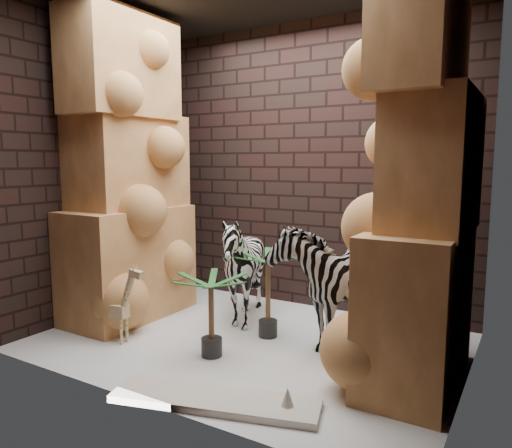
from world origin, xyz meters
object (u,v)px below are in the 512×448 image
Objects in this scene: palm_back at (211,315)px; giraffe_toy at (115,302)px; zebra_right at (334,270)px; palm_front at (268,294)px; zebra_left at (243,275)px; surfboard at (215,400)px.

giraffe_toy is at bearing -168.97° from palm_back.
zebra_right is 1.88× the size of palm_back.
palm_front is 1.15× the size of palm_back.
zebra_left is at bearing 104.19° from palm_back.
zebra_left reaches higher than surfboard.
surfboard is at bearing -42.48° from zebra_left.
giraffe_toy is 1.34m from palm_front.
zebra_left is 1.57× the size of palm_back.
surfboard is at bearing -93.45° from zebra_right.
zebra_right reaches higher than palm_front.
palm_back reaches higher than surfboard.
zebra_left reaches higher than palm_back.
palm_front is at bearing -154.07° from zebra_right.
zebra_right is 1.56m from surfboard.
palm_back is (0.20, -0.79, -0.14)m from zebra_left.
giraffe_toy reaches higher than palm_back.
surfboard is at bearing -76.58° from palm_front.
zebra_right is 1.77× the size of giraffe_toy.
palm_back is at bearing -106.41° from palm_front.
giraffe_toy is at bearing -144.02° from palm_front.
palm_front is (1.08, 0.79, 0.03)m from giraffe_toy.
giraffe_toy is 1.48m from surfboard.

